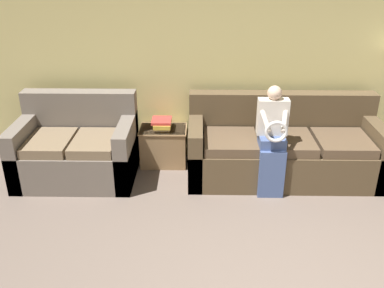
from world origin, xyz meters
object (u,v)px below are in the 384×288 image
couch_side (77,150)px  book_stack (162,124)px  couch_main (283,149)px  side_shelf (164,146)px  child_left_seated (272,138)px

couch_side → book_stack: 1.06m
couch_side → couch_main: bearing=1.5°
side_shelf → couch_main: bearing=-10.8°
couch_side → book_stack: couch_side is taller
couch_main → book_stack: bearing=169.5°
couch_main → book_stack: (-1.44, 0.27, 0.21)m
child_left_seated → book_stack: 1.40m
side_shelf → book_stack: book_stack is taller
side_shelf → child_left_seated: bearing=-27.7°
couch_side → side_shelf: size_ratio=2.33×
couch_side → child_left_seated: size_ratio=1.12×
couch_side → side_shelf: 1.05m
couch_main → side_shelf: bearing=169.2°
couch_main → couch_side: couch_side is taller
couch_main → side_shelf: (-1.44, 0.27, -0.09)m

